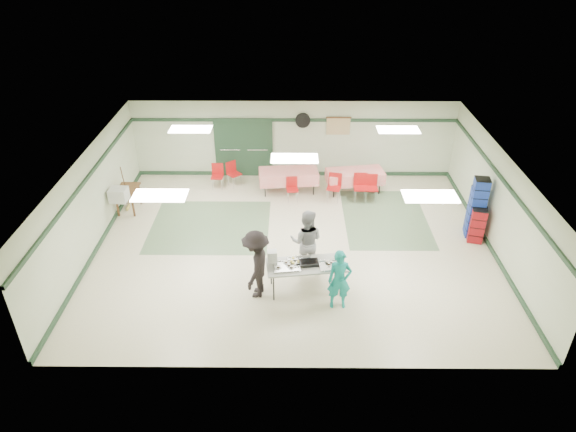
{
  "coord_description": "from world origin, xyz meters",
  "views": [
    {
      "loc": [
        -0.08,
        -11.98,
        8.13
      ],
      "look_at": [
        -0.16,
        -0.3,
        1.14
      ],
      "focal_mm": 32.0,
      "sensor_mm": 36.0,
      "label": 1
    }
  ],
  "objects_px": {
    "volunteer_grey": "(306,241)",
    "chair_a": "(360,184)",
    "printer_table": "(127,192)",
    "office_printer": "(119,195)",
    "broom": "(125,187)",
    "chair_c": "(371,185)",
    "dining_table_b": "(289,176)",
    "chair_b": "(334,184)",
    "crate_stack_red": "(477,225)",
    "chair_loose_b": "(217,173)",
    "volunteer_teal": "(339,280)",
    "dining_table_a": "(355,176)",
    "volunteer_dark": "(256,264)",
    "chair_d": "(292,186)",
    "chair_loose_a": "(233,171)",
    "crate_stack_blue_b": "(474,211)",
    "serving_table": "(306,266)",
    "crate_stack_blue_a": "(477,208)"
  },
  "relations": [
    {
      "from": "crate_stack_red",
      "to": "chair_loose_b",
      "type": "bearing_deg",
      "value": 157.25
    },
    {
      "from": "volunteer_grey",
      "to": "broom",
      "type": "height_order",
      "value": "volunteer_grey"
    },
    {
      "from": "crate_stack_blue_a",
      "to": "dining_table_a",
      "type": "bearing_deg",
      "value": 139.19
    },
    {
      "from": "volunteer_teal",
      "to": "chair_b",
      "type": "bearing_deg",
      "value": 85.25
    },
    {
      "from": "printer_table",
      "to": "office_printer",
      "type": "xyz_separation_m",
      "value": [
        0.0,
        -0.74,
        0.3
      ]
    },
    {
      "from": "chair_d",
      "to": "dining_table_a",
      "type": "bearing_deg",
      "value": 8.72
    },
    {
      "from": "printer_table",
      "to": "chair_loose_b",
      "type": "bearing_deg",
      "value": 32.29
    },
    {
      "from": "chair_loose_a",
      "to": "crate_stack_red",
      "type": "bearing_deg",
      "value": -65.91
    },
    {
      "from": "dining_table_b",
      "to": "crate_stack_blue_b",
      "type": "relative_size",
      "value": 1.34
    },
    {
      "from": "serving_table",
      "to": "volunteer_grey",
      "type": "bearing_deg",
      "value": 81.21
    },
    {
      "from": "dining_table_a",
      "to": "office_printer",
      "type": "distance_m",
      "value": 7.47
    },
    {
      "from": "volunteer_grey",
      "to": "volunteer_dark",
      "type": "height_order",
      "value": "volunteer_dark"
    },
    {
      "from": "volunteer_teal",
      "to": "chair_loose_b",
      "type": "relative_size",
      "value": 1.82
    },
    {
      "from": "serving_table",
      "to": "chair_b",
      "type": "xyz_separation_m",
      "value": [
        1.02,
        4.62,
        -0.16
      ]
    },
    {
      "from": "broom",
      "to": "volunteer_teal",
      "type": "bearing_deg",
      "value": -37.54
    },
    {
      "from": "chair_c",
      "to": "office_printer",
      "type": "height_order",
      "value": "office_printer"
    },
    {
      "from": "chair_b",
      "to": "chair_loose_a",
      "type": "relative_size",
      "value": 1.08
    },
    {
      "from": "dining_table_b",
      "to": "chair_b",
      "type": "bearing_deg",
      "value": -26.57
    },
    {
      "from": "crate_stack_blue_b",
      "to": "broom",
      "type": "bearing_deg",
      "value": 172.3
    },
    {
      "from": "chair_a",
      "to": "chair_d",
      "type": "height_order",
      "value": "chair_a"
    },
    {
      "from": "printer_table",
      "to": "crate_stack_blue_a",
      "type": "bearing_deg",
      "value": -6.78
    },
    {
      "from": "dining_table_a",
      "to": "serving_table",
      "type": "bearing_deg",
      "value": -117.08
    },
    {
      "from": "dining_table_b",
      "to": "office_printer",
      "type": "relative_size",
      "value": 3.99
    },
    {
      "from": "dining_table_a",
      "to": "crate_stack_blue_a",
      "type": "xyz_separation_m",
      "value": [
        3.12,
        -2.7,
        0.35
      ]
    },
    {
      "from": "volunteer_grey",
      "to": "chair_a",
      "type": "xyz_separation_m",
      "value": [
        1.83,
        3.8,
        -0.32
      ]
    },
    {
      "from": "dining_table_b",
      "to": "crate_stack_blue_a",
      "type": "relative_size",
      "value": 1.09
    },
    {
      "from": "printer_table",
      "to": "chair_a",
      "type": "bearing_deg",
      "value": 6.71
    },
    {
      "from": "dining_table_a",
      "to": "chair_d",
      "type": "bearing_deg",
      "value": -173.17
    },
    {
      "from": "crate_stack_red",
      "to": "office_printer",
      "type": "distance_m",
      "value": 10.35
    },
    {
      "from": "dining_table_b",
      "to": "chair_a",
      "type": "bearing_deg",
      "value": -19.35
    },
    {
      "from": "volunteer_teal",
      "to": "chair_loose_a",
      "type": "relative_size",
      "value": 1.82
    },
    {
      "from": "volunteer_dark",
      "to": "volunteer_grey",
      "type": "bearing_deg",
      "value": 138.9
    },
    {
      "from": "dining_table_b",
      "to": "volunteer_teal",
      "type": "bearing_deg",
      "value": -83.85
    },
    {
      "from": "volunteer_teal",
      "to": "crate_stack_red",
      "type": "relative_size",
      "value": 1.47
    },
    {
      "from": "chair_loose_a",
      "to": "crate_stack_blue_a",
      "type": "height_order",
      "value": "crate_stack_blue_a"
    },
    {
      "from": "volunteer_grey",
      "to": "dining_table_a",
      "type": "xyz_separation_m",
      "value": [
        1.71,
        4.36,
        -0.31
      ]
    },
    {
      "from": "chair_loose_a",
      "to": "crate_stack_red",
      "type": "height_order",
      "value": "crate_stack_red"
    },
    {
      "from": "chair_c",
      "to": "crate_stack_red",
      "type": "bearing_deg",
      "value": -40.0
    },
    {
      "from": "volunteer_teal",
      "to": "chair_c",
      "type": "relative_size",
      "value": 1.74
    },
    {
      "from": "chair_loose_b",
      "to": "printer_table",
      "type": "relative_size",
      "value": 0.89
    },
    {
      "from": "chair_c",
      "to": "chair_loose_b",
      "type": "relative_size",
      "value": 1.05
    },
    {
      "from": "office_printer",
      "to": "broom",
      "type": "xyz_separation_m",
      "value": [
        -0.08,
        0.84,
        -0.19
      ]
    },
    {
      "from": "crate_stack_blue_b",
      "to": "volunteer_dark",
      "type": "bearing_deg",
      "value": -155.33
    },
    {
      "from": "crate_stack_red",
      "to": "volunteer_dark",
      "type": "bearing_deg",
      "value": -158.27
    },
    {
      "from": "chair_b",
      "to": "printer_table",
      "type": "height_order",
      "value": "chair_b"
    },
    {
      "from": "chair_a",
      "to": "printer_table",
      "type": "xyz_separation_m",
      "value": [
        -7.29,
        -0.73,
        0.08
      ]
    },
    {
      "from": "chair_c",
      "to": "dining_table_a",
      "type": "bearing_deg",
      "value": 130.97
    },
    {
      "from": "volunteer_teal",
      "to": "broom",
      "type": "xyz_separation_m",
      "value": [
        -6.28,
        4.61,
        -0.01
      ]
    },
    {
      "from": "chair_loose_a",
      "to": "crate_stack_blue_b",
      "type": "xyz_separation_m",
      "value": [
        7.22,
        -3.05,
        0.23
      ]
    },
    {
      "from": "chair_b",
      "to": "chair_c",
      "type": "xyz_separation_m",
      "value": [
        1.18,
        -0.0,
        -0.02
      ]
    }
  ]
}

